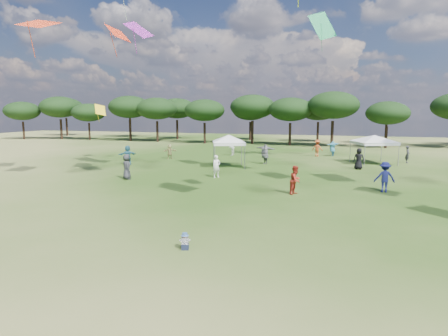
{
  "coord_description": "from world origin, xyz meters",
  "views": [
    {
      "loc": [
        4.52,
        -9.51,
        4.78
      ],
      "look_at": [
        -0.36,
        6.0,
        2.34
      ],
      "focal_mm": 30.0,
      "sensor_mm": 36.0,
      "label": 1
    }
  ],
  "objects": [
    {
      "name": "tent_left",
      "position": [
        -4.82,
        21.56,
        2.69
      ],
      "size": [
        5.1,
        5.1,
        3.12
      ],
      "rotation": [
        0.0,
        0.0,
        0.37
      ],
      "color": "gray",
      "rests_on": "ground"
    },
    {
      "name": "tent_right",
      "position": [
        7.41,
        27.64,
        2.54
      ],
      "size": [
        6.24,
        6.24,
        2.97
      ],
      "rotation": [
        0.0,
        0.0,
        0.38
      ],
      "color": "gray",
      "rests_on": "ground"
    },
    {
      "name": "toddler",
      "position": [
        -0.56,
        2.09,
        0.27
      ],
      "size": [
        0.45,
        0.49,
        0.6
      ],
      "rotation": [
        0.0,
        0.0,
        0.38
      ],
      "color": "#161C31",
      "rests_on": "ground"
    },
    {
      "name": "tree_line",
      "position": [
        2.39,
        47.41,
        5.42
      ],
      "size": [
        108.78,
        17.63,
        7.77
      ],
      "color": "black",
      "rests_on": "ground"
    },
    {
      "name": "ground",
      "position": [
        0.0,
        0.0,
        0.0
      ],
      "size": [
        140.0,
        140.0,
        0.0
      ],
      "primitive_type": "plane",
      "color": "#2F4C17",
      "rests_on": "ground"
    },
    {
      "name": "festival_crowd",
      "position": [
        -0.09,
        23.54,
        0.89
      ],
      "size": [
        30.99,
        22.03,
        1.93
      ],
      "color": "#2C2C31",
      "rests_on": "ground"
    }
  ]
}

